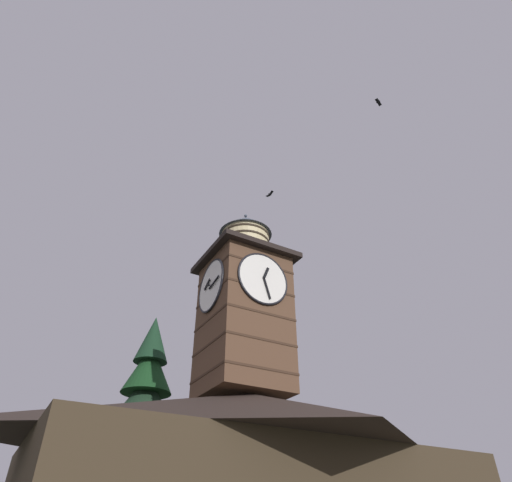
# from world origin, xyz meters

# --- Properties ---
(clock_tower) EXTENTS (4.02, 4.02, 9.38)m
(clock_tower) POSITION_xyz_m (-0.01, -1.54, 10.74)
(clock_tower) COLOR brown
(clock_tower) RESTS_ON building_main
(pine_tree_behind) EXTENTS (6.12, 6.12, 12.84)m
(pine_tree_behind) POSITION_xyz_m (1.69, -9.51, 5.26)
(pine_tree_behind) COLOR #473323
(pine_tree_behind) RESTS_ON ground_plane
(moon) EXTENTS (1.46, 1.46, 1.46)m
(moon) POSITION_xyz_m (-19.45, -31.95, 10.56)
(moon) COLOR silver
(flying_bird_high) EXTENTS (0.57, 0.36, 0.13)m
(flying_bird_high) POSITION_xyz_m (-4.90, 4.42, 21.52)
(flying_bird_high) COLOR black
(flying_bird_low) EXTENTS (0.21, 0.66, 0.15)m
(flying_bird_low) POSITION_xyz_m (-2.43, -2.99, 19.37)
(flying_bird_low) COLOR black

